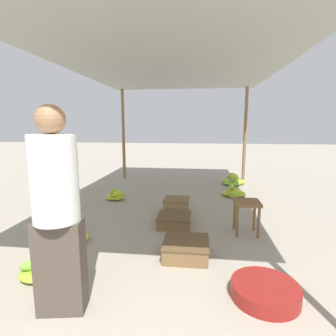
# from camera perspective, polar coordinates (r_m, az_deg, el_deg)

# --- Properties ---
(canopy_post_back_left) EXTENTS (0.08, 0.08, 2.41)m
(canopy_post_back_left) POSITION_cam_1_polar(r_m,az_deg,el_deg) (7.31, -9.69, 7.20)
(canopy_post_back_left) COLOR olive
(canopy_post_back_left) RESTS_ON ground
(canopy_post_back_right) EXTENTS (0.08, 0.08, 2.41)m
(canopy_post_back_right) POSITION_cam_1_polar(r_m,az_deg,el_deg) (7.11, 16.42, 6.90)
(canopy_post_back_right) COLOR olive
(canopy_post_back_right) RESTS_ON ground
(canopy_tarp) EXTENTS (3.64, 6.02, 0.04)m
(canopy_tarp) POSITION_cam_1_polar(r_m,az_deg,el_deg) (4.33, 0.77, 22.27)
(canopy_tarp) COLOR #9EA399
(canopy_tarp) RESTS_ON canopy_post_front_left
(vendor_foreground) EXTENTS (0.39, 0.39, 1.61)m
(vendor_foreground) POSITION_cam_1_polar(r_m,az_deg,el_deg) (2.16, -23.05, -8.32)
(vendor_foreground) COLOR #4C4238
(vendor_foreground) RESTS_ON ground
(stool) EXTENTS (0.34, 0.34, 0.46)m
(stool) POSITION_cam_1_polar(r_m,az_deg,el_deg) (3.72, 16.75, -8.27)
(stool) COLOR brown
(stool) RESTS_ON ground
(basin_black) EXTENTS (0.57, 0.57, 0.13)m
(basin_black) POSITION_cam_1_polar(r_m,az_deg,el_deg) (2.60, 20.35, -23.82)
(basin_black) COLOR maroon
(basin_black) RESTS_ON ground
(banana_pile_left_0) EXTENTS (0.41, 0.44, 0.21)m
(banana_pile_left_0) POSITION_cam_1_polar(r_m,az_deg,el_deg) (3.02, -26.18, -18.93)
(banana_pile_left_0) COLOR #A2C52F
(banana_pile_left_0) RESTS_ON ground
(banana_pile_left_1) EXTENTS (0.60, 0.61, 0.26)m
(banana_pile_left_1) POSITION_cam_1_polar(r_m,az_deg,el_deg) (3.65, -21.96, -13.54)
(banana_pile_left_1) COLOR #CCD628
(banana_pile_left_1) RESTS_ON ground
(banana_pile_left_2) EXTENTS (0.43, 0.37, 0.23)m
(banana_pile_left_2) POSITION_cam_1_polar(r_m,az_deg,el_deg) (5.30, -11.27, -5.74)
(banana_pile_left_2) COLOR yellow
(banana_pile_left_2) RESTS_ON ground
(banana_pile_right_0) EXTENTS (0.50, 0.55, 0.26)m
(banana_pile_right_0) POSITION_cam_1_polar(r_m,az_deg,el_deg) (5.63, 14.10, -5.18)
(banana_pile_right_0) COLOR #8ABC33
(banana_pile_right_0) RESTS_ON ground
(banana_pile_right_1) EXTENTS (0.63, 0.47, 0.29)m
(banana_pile_right_1) POSITION_cam_1_polar(r_m,az_deg,el_deg) (6.68, 13.94, -2.74)
(banana_pile_right_1) COLOR #84B934
(banana_pile_right_1) RESTS_ON ground
(crate_near) EXTENTS (0.51, 0.51, 0.18)m
(crate_near) POSITION_cam_1_polar(r_m,az_deg,el_deg) (3.08, 3.94, -17.10)
(crate_near) COLOR brown
(crate_near) RESTS_ON ground
(crate_mid) EXTENTS (0.43, 0.43, 0.23)m
(crate_mid) POSITION_cam_1_polar(r_m,az_deg,el_deg) (4.49, 1.88, -8.12)
(crate_mid) COLOR #9E7A4C
(crate_mid) RESTS_ON ground
(crate_far) EXTENTS (0.48, 0.48, 0.16)m
(crate_far) POSITION_cam_1_polar(r_m,az_deg,el_deg) (3.92, 1.34, -11.35)
(crate_far) COLOR brown
(crate_far) RESTS_ON ground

